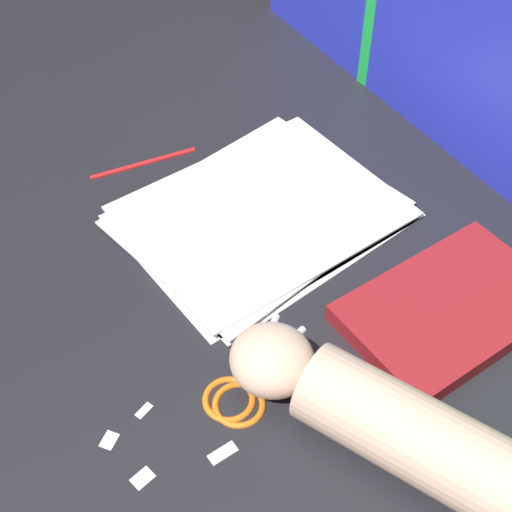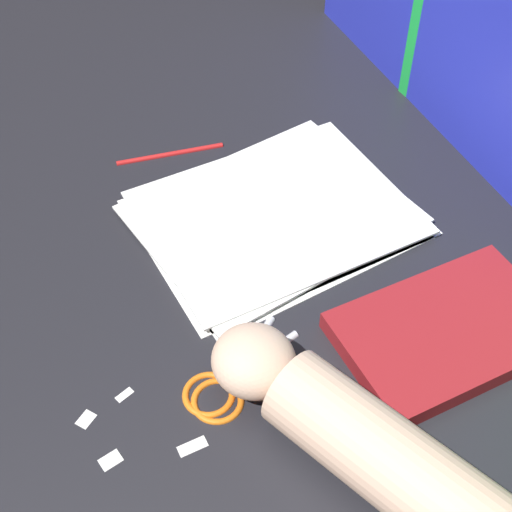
# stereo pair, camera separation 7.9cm
# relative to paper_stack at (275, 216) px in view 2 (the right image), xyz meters

# --- Properties ---
(ground_plane) EXTENTS (6.00, 6.00, 0.00)m
(ground_plane) POSITION_rel_paper_stack_xyz_m (0.09, -0.09, -0.01)
(ground_plane) COLOR black
(paper_stack) EXTENTS (0.29, 0.35, 0.01)m
(paper_stack) POSITION_rel_paper_stack_xyz_m (0.00, 0.00, 0.00)
(paper_stack) COLOR white
(paper_stack) RESTS_ON ground_plane
(book_closed) EXTENTS (0.16, 0.25, 0.02)m
(book_closed) POSITION_rel_paper_stack_xyz_m (0.26, 0.07, 0.01)
(book_closed) COLOR maroon
(book_closed) RESTS_ON ground_plane
(scissors) EXTENTS (0.11, 0.15, 0.01)m
(scissors) POSITION_rel_paper_stack_xyz_m (0.19, -0.17, -0.00)
(scissors) COLOR silver
(scissors) RESTS_ON ground_plane
(hand_forearm) EXTENTS (0.34, 0.18, 0.08)m
(hand_forearm) POSITION_rel_paper_stack_xyz_m (0.33, -0.10, 0.03)
(hand_forearm) COLOR beige
(hand_forearm) RESTS_ON ground_plane
(paper_scrap_near) EXTENTS (0.01, 0.02, 0.00)m
(paper_scrap_near) POSITION_rel_paper_stack_xyz_m (0.15, -0.27, -0.01)
(paper_scrap_near) COLOR white
(paper_scrap_near) RESTS_ON ground_plane
(paper_scrap_mid) EXTENTS (0.02, 0.02, 0.00)m
(paper_scrap_mid) POSITION_rel_paper_stack_xyz_m (0.16, -0.31, -0.01)
(paper_scrap_mid) COLOR white
(paper_scrap_mid) RESTS_ON ground_plane
(paper_scrap_far) EXTENTS (0.02, 0.02, 0.00)m
(paper_scrap_far) POSITION_rel_paper_stack_xyz_m (0.21, -0.31, -0.01)
(paper_scrap_far) COLOR white
(paper_scrap_far) RESTS_ON ground_plane
(paper_scrap_side) EXTENTS (0.01, 0.03, 0.00)m
(paper_scrap_side) POSITION_rel_paper_stack_xyz_m (0.24, -0.23, -0.01)
(paper_scrap_side) COLOR white
(paper_scrap_side) RESTS_ON ground_plane
(pen) EXTENTS (0.04, 0.15, 0.01)m
(pen) POSITION_rel_paper_stack_xyz_m (-0.19, -0.06, -0.00)
(pen) COLOR red
(pen) RESTS_ON ground_plane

